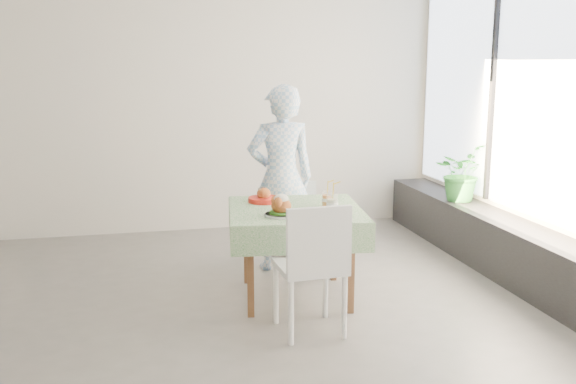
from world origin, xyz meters
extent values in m
plane|color=#5B5956|center=(0.00, 0.00, 0.00)|extent=(6.00, 6.00, 0.00)
cube|color=silver|center=(0.00, 2.50, 1.40)|extent=(6.00, 0.02, 2.80)
cube|color=silver|center=(0.00, -2.50, 1.40)|extent=(6.00, 0.02, 2.80)
cube|color=silver|center=(3.00, 0.00, 1.40)|extent=(0.02, 5.00, 2.80)
cube|color=#D1E0F9|center=(2.97, 0.00, 1.65)|extent=(0.01, 4.80, 2.18)
cube|color=black|center=(2.80, 0.00, 0.25)|extent=(0.40, 4.80, 0.50)
cube|color=brown|center=(0.83, 0.14, 0.71)|extent=(1.01, 1.01, 0.04)
cube|color=silver|center=(0.83, 0.14, 0.74)|extent=(1.16, 1.16, 0.01)
cube|color=white|center=(1.01, 0.91, 0.40)|extent=(0.47, 0.47, 0.04)
cube|color=white|center=(1.06, 1.07, 0.60)|extent=(0.36, 0.15, 0.37)
cube|color=white|center=(0.76, -0.54, 0.48)|extent=(0.47, 0.47, 0.04)
cube|color=white|center=(0.77, -0.74, 0.73)|extent=(0.45, 0.07, 0.45)
imported|color=#88B4DB|center=(0.88, 0.91, 0.85)|extent=(0.63, 0.42, 1.70)
cylinder|color=white|center=(0.70, -0.09, 0.75)|extent=(0.33, 0.33, 0.02)
cylinder|color=#1B4C13|center=(0.66, -0.09, 0.77)|extent=(0.18, 0.18, 0.02)
ellipsoid|color=#A05626|center=(0.66, -0.09, 0.82)|extent=(0.15, 0.14, 0.12)
ellipsoid|color=white|center=(0.66, -0.09, 0.87)|extent=(0.11, 0.10, 0.08)
cylinder|color=#A11F0F|center=(0.80, -0.10, 0.78)|extent=(0.06, 0.06, 0.03)
cylinder|color=white|center=(1.10, 0.18, 0.80)|extent=(0.08, 0.08, 0.12)
cylinder|color=orange|center=(1.10, 0.18, 0.79)|extent=(0.07, 0.07, 0.08)
cylinder|color=white|center=(1.10, 0.18, 0.86)|extent=(0.09, 0.09, 0.01)
cylinder|color=yellow|center=(1.10, 0.18, 0.90)|extent=(0.01, 0.03, 0.16)
cylinder|color=white|center=(1.08, -0.03, 0.81)|extent=(0.09, 0.09, 0.13)
cylinder|color=beige|center=(1.08, -0.03, 0.79)|extent=(0.08, 0.08, 0.09)
cylinder|color=white|center=(1.08, -0.03, 0.87)|extent=(0.10, 0.10, 0.01)
cylinder|color=yellow|center=(1.09, -0.03, 0.92)|extent=(0.01, 0.03, 0.18)
cylinder|color=red|center=(0.63, 0.42, 0.76)|extent=(0.26, 0.26, 0.04)
cylinder|color=white|center=(0.63, 0.42, 0.77)|extent=(0.22, 0.22, 0.01)
ellipsoid|color=#A05626|center=(0.63, 0.42, 0.82)|extent=(0.11, 0.11, 0.10)
imported|color=#287A39|center=(2.79, 1.14, 0.79)|extent=(0.69, 0.70, 0.58)
camera|label=1|loc=(-0.35, -4.69, 1.88)|focal=40.00mm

